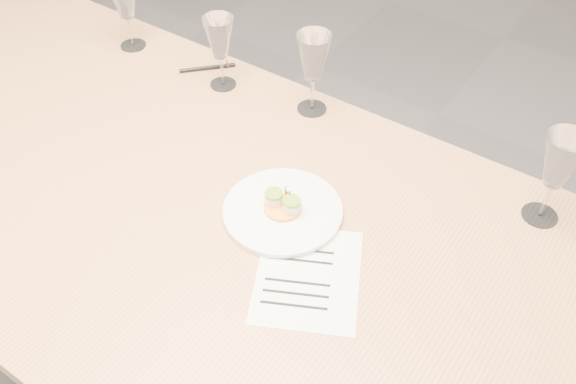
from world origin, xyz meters
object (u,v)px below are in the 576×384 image
Objects in this scene: dinner_plate at (283,210)px; wine_glass_2 at (313,59)px; ballpoint_pen at (208,68)px; wine_glass_1 at (219,39)px; wine_glass_3 at (560,163)px; dining_table at (195,221)px; recipe_sheet at (308,276)px.

dinner_plate is 0.40m from wine_glass_2.
dinner_plate is 2.14× the size of ballpoint_pen.
wine_glass_3 reaches higher than wine_glass_1.
wine_glass_2 is (0.04, 0.43, 0.22)m from dining_table.
dining_table is 11.02× the size of wine_glass_3.
wine_glass_1 is 0.91× the size of wine_glass_3.
dinner_plate is at bearing 22.64° from dining_table.
dinner_plate is 1.30× the size of wine_glass_1.
wine_glass_1 is at bearing 143.48° from dinner_plate.
dinner_plate is 0.57m from wine_glass_3.
ballpoint_pen is 0.55× the size of wine_glass_3.
dining_table is 12.09× the size of wine_glass_1.
wine_glass_3 reaches higher than dinner_plate.
wine_glass_2 is at bearing -44.52° from ballpoint_pen.
dining_table is at bearing -100.99° from ballpoint_pen.
wine_glass_2 is (0.25, 0.05, 0.01)m from wine_glass_1.
dining_table is 7.50× the size of recipe_sheet.
dinner_plate is at bearing -145.94° from wine_glass_3.
recipe_sheet is 1.49× the size of wine_glass_2.
dining_table is 0.48m from wine_glass_1.
wine_glass_1 is (-0.41, 0.30, 0.13)m from dinner_plate.
wine_glass_2 is 0.99× the size of wine_glass_3.
wine_glass_3 is at bearing 0.53° from wine_glass_1.
dinner_plate is at bearing -66.34° from wine_glass_2.
wine_glass_1 is (0.08, -0.03, 0.13)m from ballpoint_pen.
wine_glass_3 is at bearing 25.97° from recipe_sheet.
wine_glass_1 is at bearing -179.47° from wine_glass_3.
wine_glass_2 is (0.34, 0.01, 0.14)m from ballpoint_pen.
recipe_sheet is (0.33, -0.03, 0.07)m from dining_table.
ballpoint_pen is at bearing 178.49° from wine_glass_3.
ballpoint_pen is at bearing 157.90° from wine_glass_1.
wine_glass_2 is at bearing 10.22° from wine_glass_1.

